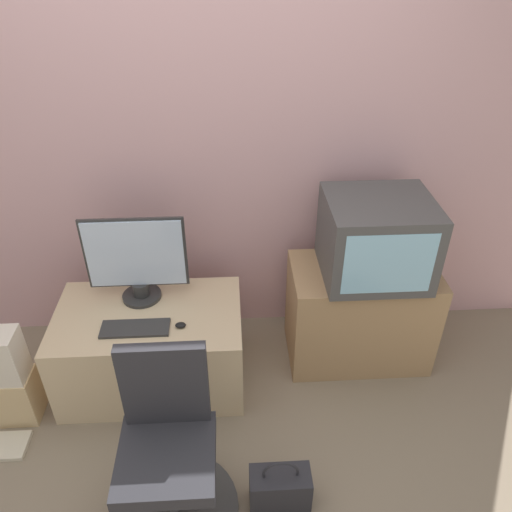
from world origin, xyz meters
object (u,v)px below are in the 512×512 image
object	(u,v)px
mouse	(180,325)
crt_tv	(376,239)
main_monitor	(136,260)
book	(8,446)
cardboard_box_lower	(18,396)
handbag	(280,489)
keyboard	(135,328)
office_chair	(169,459)

from	to	relation	value
mouse	crt_tv	distance (m)	1.12
main_monitor	crt_tv	xyz separation A→B (m)	(1.27, -0.02, 0.10)
main_monitor	book	bearing A→B (deg)	-139.06
main_monitor	cardboard_box_lower	world-z (taller)	main_monitor
mouse	book	world-z (taller)	mouse
main_monitor	cardboard_box_lower	bearing A→B (deg)	-150.21
main_monitor	handbag	bearing A→B (deg)	-53.98
crt_tv	book	distance (m)	2.18
crt_tv	handbag	xyz separation A→B (m)	(-0.58, -0.93, -0.73)
keyboard	crt_tv	xyz separation A→B (m)	(1.27, 0.25, 0.34)
office_chair	book	bearing A→B (deg)	158.88
office_chair	book	size ratio (longest dim) A/B	4.35
cardboard_box_lower	crt_tv	bearing A→B (deg)	10.40
main_monitor	office_chair	size ratio (longest dim) A/B	0.62
mouse	keyboard	bearing A→B (deg)	-178.75
crt_tv	book	world-z (taller)	crt_tv
cardboard_box_lower	handbag	size ratio (longest dim) A/B	0.95
main_monitor	mouse	world-z (taller)	main_monitor
office_chair	crt_tv	bearing A→B (deg)	40.26
crt_tv	handbag	world-z (taller)	crt_tv
mouse	cardboard_box_lower	world-z (taller)	mouse
mouse	book	distance (m)	1.07
main_monitor	handbag	world-z (taller)	main_monitor
cardboard_box_lower	book	bearing A→B (deg)	-94.65
keyboard	book	distance (m)	0.88
keyboard	mouse	xyz separation A→B (m)	(0.23, 0.01, 0.01)
cardboard_box_lower	mouse	bearing A→B (deg)	7.03
keyboard	book	world-z (taller)	keyboard
main_monitor	keyboard	distance (m)	0.36
office_chair	cardboard_box_lower	xyz separation A→B (m)	(-0.86, 0.55, -0.18)
cardboard_box_lower	office_chair	bearing A→B (deg)	-32.32
keyboard	office_chair	size ratio (longest dim) A/B	0.41
handbag	crt_tv	bearing A→B (deg)	57.91
office_chair	handbag	distance (m)	0.52
main_monitor	office_chair	distance (m)	1.03
main_monitor	handbag	xyz separation A→B (m)	(0.69, -0.95, -0.63)
mouse	office_chair	xyz separation A→B (m)	(-0.02, -0.65, -0.18)
office_chair	keyboard	bearing A→B (deg)	108.21
handbag	book	distance (m)	1.41
book	crt_tv	bearing A→B (deg)	16.08
office_chair	book	world-z (taller)	office_chair
mouse	cardboard_box_lower	bearing A→B (deg)	-172.97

